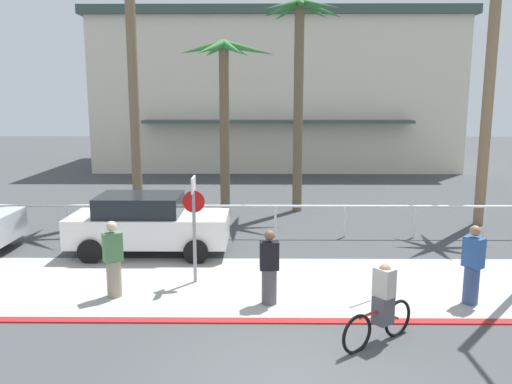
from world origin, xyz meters
TOP-DOWN VIEW (x-y plane):
  - ground_plane at (0.00, 10.00)m, footprint 80.00×80.00m
  - sidewalk_strip at (0.00, 4.20)m, footprint 44.00×4.00m
  - curb_paint at (0.00, 2.20)m, footprint 44.00×0.24m
  - building_backdrop at (0.46, 27.17)m, footprint 21.82×11.75m
  - rail_fence at (-0.00, 8.50)m, footprint 26.37×0.08m
  - stop_sign_bike_lane at (-2.03, 4.39)m, footprint 0.52×0.56m
  - palm_tree_0 at (-5.01, 11.37)m, footprint 2.89×3.11m
  - palm_tree_1 at (-1.78, 11.83)m, footprint 3.49×3.16m
  - palm_tree_2 at (0.98, 12.29)m, footprint 3.00×3.67m
  - palm_tree_3 at (7.14, 10.25)m, footprint 3.09×3.04m
  - car_white_1 at (-3.65, 6.73)m, footprint 4.40×2.02m
  - cyclist_red_0 at (1.71, 1.35)m, footprint 1.48×1.15m
  - pedestrian_0 at (-3.70, 3.47)m, footprint 0.48×0.44m
  - pedestrian_1 at (4.04, 3.12)m, footprint 0.45×0.48m
  - pedestrian_2 at (-0.28, 3.08)m, footprint 0.41×0.34m

SIDE VIEW (x-z plane):
  - ground_plane at x=0.00m, z-range 0.00..0.00m
  - sidewalk_strip at x=0.00m, z-range 0.00..0.02m
  - curb_paint at x=0.00m, z-range 0.00..0.03m
  - cyclist_red_0 at x=1.71m, z-range -0.06..1.44m
  - pedestrian_2 at x=-0.28m, z-range -0.07..1.58m
  - pedestrian_0 at x=-3.70m, z-range -0.06..1.67m
  - pedestrian_1 at x=4.04m, z-range -0.06..1.68m
  - rail_fence at x=0.00m, z-range 0.31..1.35m
  - car_white_1 at x=-3.65m, z-range 0.03..1.72m
  - stop_sign_bike_lane at x=-2.03m, z-range 0.40..2.96m
  - building_backdrop at x=0.46m, z-range 0.02..9.27m
  - palm_tree_1 at x=-1.78m, z-range 1.57..7.98m
  - palm_tree_2 at x=0.98m, z-range 2.03..9.91m
  - palm_tree_3 at x=7.14m, z-range 2.07..10.46m
  - palm_tree_0 at x=-5.01m, z-range 2.26..11.74m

